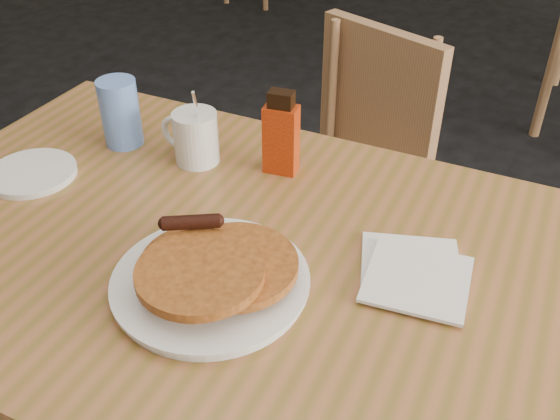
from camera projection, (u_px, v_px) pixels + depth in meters
The scene contains 8 objects.
main_table at pixel (218, 260), 1.03m from camera, with size 1.25×0.87×0.75m.
chair_main_far at pixel (362, 161), 1.68m from camera, with size 0.48×0.49×0.83m.
pancake_plate at pixel (211, 275), 0.90m from camera, with size 0.29×0.29×0.08m.
coffee_mug at pixel (195, 136), 1.17m from camera, with size 0.12×0.08×0.16m.
syrup_bottle at pixel (281, 135), 1.13m from camera, with size 0.07×0.05×0.16m.
napkin_stack at pixel (414, 273), 0.93m from camera, with size 0.20×0.21×0.01m.
blue_tumbler at pixel (120, 113), 1.22m from camera, with size 0.08×0.08×0.13m, color #5A83D3.
side_saucer at pixel (32, 173), 1.15m from camera, with size 0.16×0.16×0.01m, color silver.
Camera 1 is at (0.38, -0.66, 1.38)m, focal length 40.00 mm.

